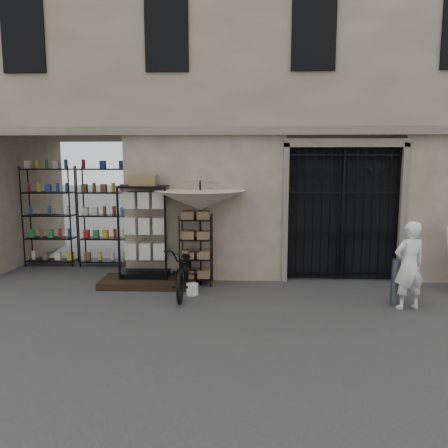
{
  "coord_description": "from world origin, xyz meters",
  "views": [
    {
      "loc": [
        -0.47,
        -7.37,
        2.62
      ],
      "look_at": [
        -0.8,
        1.4,
        1.35
      ],
      "focal_mm": 35.0,
      "sensor_mm": 36.0,
      "label": 1
    }
  ],
  "objects_px": {
    "market_umbrella": "(200,195)",
    "white_bucket": "(192,289)",
    "wire_rack": "(196,250)",
    "display_cabinet": "(145,236)",
    "bicycle": "(185,294)",
    "shopkeeper": "(407,308)",
    "steel_bollard": "(395,282)"
  },
  "relations": [
    {
      "from": "wire_rack",
      "to": "white_bucket",
      "type": "height_order",
      "value": "wire_rack"
    },
    {
      "from": "white_bucket",
      "to": "shopkeeper",
      "type": "relative_size",
      "value": 0.15
    },
    {
      "from": "bicycle",
      "to": "display_cabinet",
      "type": "bearing_deg",
      "value": 141.27
    },
    {
      "from": "display_cabinet",
      "to": "market_umbrella",
      "type": "bearing_deg",
      "value": -7.54
    },
    {
      "from": "shopkeeper",
      "to": "market_umbrella",
      "type": "bearing_deg",
      "value": -34.1
    },
    {
      "from": "display_cabinet",
      "to": "bicycle",
      "type": "relative_size",
      "value": 1.13
    },
    {
      "from": "bicycle",
      "to": "shopkeeper",
      "type": "xyz_separation_m",
      "value": [
        4.08,
        -0.71,
        0.0
      ]
    },
    {
      "from": "bicycle",
      "to": "shopkeeper",
      "type": "height_order",
      "value": "bicycle"
    },
    {
      "from": "display_cabinet",
      "to": "white_bucket",
      "type": "xyz_separation_m",
      "value": [
        1.09,
        -0.81,
        -0.92
      ]
    },
    {
      "from": "display_cabinet",
      "to": "white_bucket",
      "type": "bearing_deg",
      "value": -38.26
    },
    {
      "from": "shopkeeper",
      "to": "display_cabinet",
      "type": "bearing_deg",
      "value": -30.99
    },
    {
      "from": "white_bucket",
      "to": "shopkeeper",
      "type": "distance_m",
      "value": 3.99
    },
    {
      "from": "display_cabinet",
      "to": "steel_bollard",
      "type": "bearing_deg",
      "value": -16.44
    },
    {
      "from": "wire_rack",
      "to": "display_cabinet",
      "type": "bearing_deg",
      "value": -172.73
    },
    {
      "from": "wire_rack",
      "to": "market_umbrella",
      "type": "relative_size",
      "value": 0.56
    },
    {
      "from": "steel_bollard",
      "to": "shopkeeper",
      "type": "height_order",
      "value": "steel_bollard"
    },
    {
      "from": "steel_bollard",
      "to": "market_umbrella",
      "type": "bearing_deg",
      "value": 162.57
    },
    {
      "from": "steel_bollard",
      "to": "shopkeeper",
      "type": "bearing_deg",
      "value": -51.07
    },
    {
      "from": "steel_bollard",
      "to": "shopkeeper",
      "type": "xyz_separation_m",
      "value": [
        0.16,
        -0.19,
        -0.43
      ]
    },
    {
      "from": "market_umbrella",
      "to": "steel_bollard",
      "type": "relative_size",
      "value": 3.12
    },
    {
      "from": "white_bucket",
      "to": "steel_bollard",
      "type": "bearing_deg",
      "value": -7.02
    },
    {
      "from": "wire_rack",
      "to": "bicycle",
      "type": "height_order",
      "value": "wire_rack"
    },
    {
      "from": "wire_rack",
      "to": "steel_bollard",
      "type": "distance_m",
      "value": 3.99
    },
    {
      "from": "market_umbrella",
      "to": "steel_bollard",
      "type": "bearing_deg",
      "value": -17.43
    },
    {
      "from": "steel_bollard",
      "to": "wire_rack",
      "type": "bearing_deg",
      "value": 161.71
    },
    {
      "from": "market_umbrella",
      "to": "white_bucket",
      "type": "bearing_deg",
      "value": -98.73
    },
    {
      "from": "display_cabinet",
      "to": "steel_bollard",
      "type": "distance_m",
      "value": 5.07
    },
    {
      "from": "bicycle",
      "to": "wire_rack",
      "type": "bearing_deg",
      "value": 78.55
    },
    {
      "from": "display_cabinet",
      "to": "wire_rack",
      "type": "relative_size",
      "value": 1.42
    },
    {
      "from": "market_umbrella",
      "to": "steel_bollard",
      "type": "xyz_separation_m",
      "value": [
        3.67,
        -1.15,
        -1.5
      ]
    },
    {
      "from": "market_umbrella",
      "to": "display_cabinet",
      "type": "bearing_deg",
      "value": 174.24
    },
    {
      "from": "wire_rack",
      "to": "steel_bollard",
      "type": "relative_size",
      "value": 1.74
    }
  ]
}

